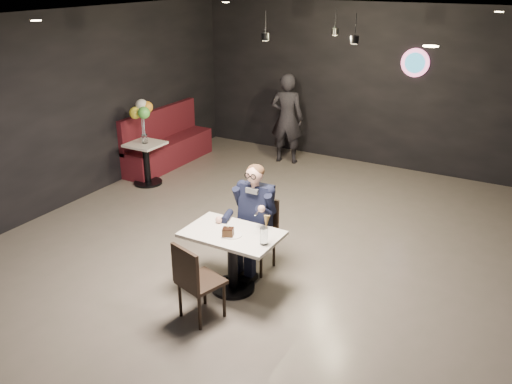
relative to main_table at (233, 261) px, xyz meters
The scene contains 17 objects.
floor 0.78m from the main_table, 103.76° to the left, with size 9.00×9.00×0.00m, color #70645D.
wall_sign 5.42m from the main_table, 82.92° to the left, with size 0.50×0.06×0.50m, color pink, non-canonical shape.
pendant_lights 3.66m from the main_table, 93.49° to the left, with size 1.40×1.20×0.36m, color black.
main_table is the anchor object (origin of this frame).
chair_far 0.56m from the main_table, 90.00° to the left, with size 0.42×0.46×0.92m, color black.
chair_near 0.64m from the main_table, 90.00° to the right, with size 0.42×0.46×0.92m, color black.
seated_man 0.65m from the main_table, 90.00° to the left, with size 0.60×0.80×1.44m, color black.
dessert_plate 0.39m from the main_table, 55.20° to the right, with size 0.22×0.22×0.01m, color white.
cake_slice 0.44m from the main_table, 81.83° to the right, with size 0.12×0.10×0.09m, color black.
mint_leaf 0.48m from the main_table, 65.43° to the right, with size 0.06×0.04×0.01m, color #297D39.
sundae_glass 0.66m from the main_table, ahead, with size 0.09×0.09×0.20m, color silver.
wafer_cone 0.78m from the main_table, ahead, with size 0.07×0.07×0.14m, color tan.
booth_bench 4.65m from the main_table, 137.22° to the left, with size 0.54×2.16×1.08m, color #4D101E.
side_table 3.79m from the main_table, 145.26° to the left, with size 0.57×0.57×0.72m, color white.
balloon_vase 3.81m from the main_table, 145.26° to the left, with size 0.10×0.10×0.15m, color silver.
balloon_bunch 3.88m from the main_table, 145.26° to the left, with size 0.38×0.38×0.62m, color yellow.
passerby 4.71m from the main_table, 108.86° to the left, with size 0.63×0.42×1.74m, color black.
Camera 1 is at (3.13, -5.35, 3.55)m, focal length 38.00 mm.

